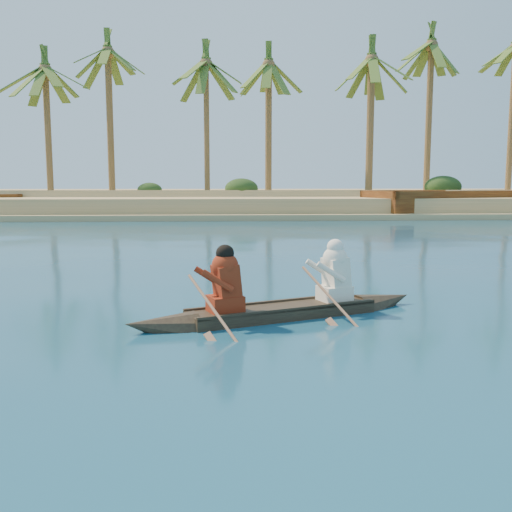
{
  "coord_description": "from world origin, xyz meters",
  "views": [
    {
      "loc": [
        -8.59,
        -12.14,
        2.35
      ],
      "look_at": [
        -7.89,
        -0.17,
        0.79
      ],
      "focal_mm": 40.0,
      "sensor_mm": 36.0,
      "label": 1
    }
  ],
  "objects": [
    {
      "name": "palm_grove",
      "position": [
        0.0,
        35.0,
        8.0
      ],
      "size": [
        110.0,
        14.0,
        16.0
      ],
      "primitive_type": null,
      "color": "#486323",
      "rests_on": "ground"
    },
    {
      "name": "shrub_cluster",
      "position": [
        0.0,
        31.5,
        1.2
      ],
      "size": [
        100.0,
        6.0,
        2.4
      ],
      "primitive_type": null,
      "color": "#203513",
      "rests_on": "ground"
    },
    {
      "name": "barge_mid",
      "position": [
        7.37,
        26.44,
        0.73
      ],
      "size": [
        13.12,
        7.75,
        2.07
      ],
      "rotation": [
        0.0,
        0.0,
        0.31
      ],
      "color": "brown",
      "rests_on": "ground"
    },
    {
      "name": "canoe",
      "position": [
        -7.56,
        -2.43,
        0.29
      ],
      "size": [
        5.41,
        2.72,
        1.52
      ],
      "rotation": [
        0.0,
        0.0,
        0.38
      ],
      "color": "#3D3321",
      "rests_on": "ground"
    },
    {
      "name": "sandy_embankment",
      "position": [
        0.0,
        46.89,
        0.53
      ],
      "size": [
        150.0,
        51.0,
        1.5
      ],
      "color": "tan",
      "rests_on": "ground"
    }
  ]
}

